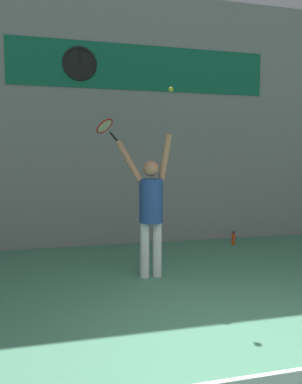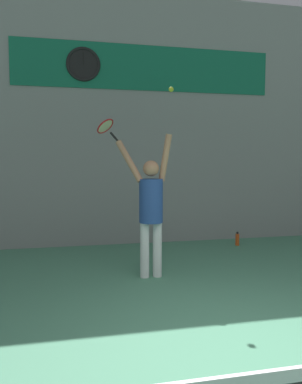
% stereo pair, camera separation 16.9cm
% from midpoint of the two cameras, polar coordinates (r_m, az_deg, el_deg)
% --- Properties ---
extents(ground_plane, '(18.00, 18.00, 0.00)m').
position_cam_midpoint_polar(ground_plane, '(3.58, 17.84, -23.58)').
color(ground_plane, '#4C8C6B').
extents(back_wall, '(18.00, 0.10, 5.00)m').
position_cam_midpoint_polar(back_wall, '(7.70, -0.12, 10.81)').
color(back_wall, gray).
rests_on(back_wall, ground_plane).
extents(sponsor_banner, '(5.17, 0.02, 0.88)m').
position_cam_midpoint_polar(sponsor_banner, '(7.82, -0.03, 18.38)').
color(sponsor_banner, '#146B4C').
extents(scoreboard_clock, '(0.65, 0.06, 0.65)m').
position_cam_midpoint_polar(scoreboard_clock, '(7.64, -9.62, 18.64)').
color(scoreboard_clock, black).
extents(tennis_player, '(0.80, 0.46, 2.07)m').
position_cam_midpoint_polar(tennis_player, '(5.37, 0.85, -1.98)').
color(tennis_player, white).
rests_on(tennis_player, ground_plane).
extents(tennis_racket, '(0.37, 0.37, 0.35)m').
position_cam_midpoint_polar(tennis_racket, '(5.61, -6.00, 9.81)').
color(tennis_racket, black).
extents(tennis_ball, '(0.07, 0.07, 0.07)m').
position_cam_midpoint_polar(tennis_ball, '(5.43, 4.01, 15.34)').
color(tennis_ball, '#CCDB2D').
extents(water_bottle, '(0.08, 0.08, 0.27)m').
position_cam_midpoint_polar(water_bottle, '(7.75, 13.63, -7.02)').
color(water_bottle, '#D84C19').
rests_on(water_bottle, ground_plane).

